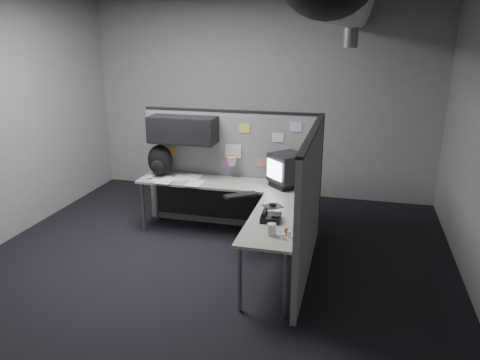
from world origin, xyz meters
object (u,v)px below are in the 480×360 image
(phone, at_px, (270,217))
(keyboard, at_px, (241,196))
(backpack, at_px, (160,161))
(monitor, at_px, (287,170))
(desk, at_px, (237,199))

(phone, bearing_deg, keyboard, 133.87)
(phone, xyz_separation_m, backpack, (-1.76, 1.20, 0.17))
(monitor, xyz_separation_m, phone, (0.01, -1.16, -0.18))
(desk, bearing_deg, phone, -55.90)
(keyboard, bearing_deg, desk, 123.30)
(phone, distance_m, backpack, 2.13)
(keyboard, xyz_separation_m, phone, (0.47, -0.63, 0.02))
(monitor, xyz_separation_m, keyboard, (-0.46, -0.53, -0.20))
(keyboard, distance_m, phone, 0.79)
(phone, bearing_deg, backpack, 152.65)
(desk, xyz_separation_m, keyboard, (0.11, -0.24, 0.13))
(desk, relative_size, phone, 9.78)
(keyboard, xyz_separation_m, backpack, (-1.28, 0.57, 0.19))
(monitor, distance_m, backpack, 1.75)
(desk, bearing_deg, backpack, 164.41)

